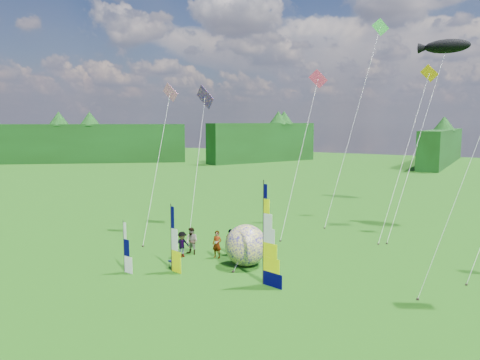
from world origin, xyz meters
The scene contains 17 objects.
ground centered at (0.00, 0.00, 0.00)m, with size 220.00×220.00×0.00m, color #1E620D.
treeline_ring centered at (0.00, 0.00, 4.00)m, with size 210.00×210.00×8.00m, color #104814, non-canonical shape.
feather_banner_main centered at (1.23, 2.68, 2.79)m, with size 1.49×0.10×5.58m, color #02003D, non-canonical shape.
side_banner_left centered at (-4.55, 1.98, 1.97)m, with size 1.09×0.10×3.95m, color #F7FA00, non-canonical shape.
side_banner_far centered at (-6.86, 0.42, 1.52)m, with size 0.91×0.10×3.03m, color white, non-canonical shape.
bol_inflatable centered at (-1.23, 5.13, 1.29)m, with size 2.59×2.59×2.59m, color #080076.
spectator_a centered at (-3.68, 5.63, 0.91)m, with size 0.66×0.43×1.81m, color #66594C.
spectator_b centered at (-5.60, 5.47, 0.91)m, with size 0.89×0.44×1.83m, color #66594C.
spectator_c centered at (-5.79, 4.64, 0.85)m, with size 1.10×0.41×1.71m, color #66594C.
spectator_d centered at (-3.37, 6.80, 0.86)m, with size 1.01×0.41×1.72m, color #66594C.
camp_chair centered at (-4.79, 2.51, 0.50)m, with size 0.58×0.58×1.00m, color #06023E, non-canonical shape.
kite_whale centered at (6.16, 20.67, 8.69)m, with size 5.71×15.53×17.39m, color black, non-canonical shape.
kite_rainbow_delta centered at (-10.05, 12.55, 6.48)m, with size 6.74×10.47×12.96m, color #D7542F, non-canonical shape.
small_kite_red centered at (-2.28, 16.16, 7.04)m, with size 3.59×12.06×14.08m, color #E3325C, non-canonical shape.
small_kite_orange centered at (5.54, 18.27, 7.02)m, with size 4.16×10.35×14.05m, color #FFAD07, non-canonical shape.
small_kite_pink centered at (-10.93, 8.45, 6.32)m, with size 5.01×9.05×12.63m, color pink, non-canonical shape.
small_kite_green centered at (0.25, 22.40, 9.64)m, with size 4.21×13.00×19.29m, color green, non-canonical shape.
Camera 1 is at (12.57, -19.43, 8.89)m, focal length 35.00 mm.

